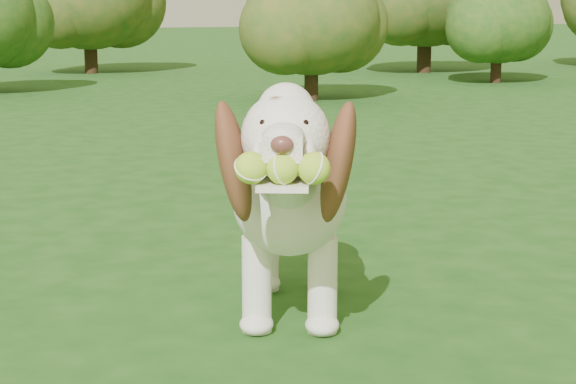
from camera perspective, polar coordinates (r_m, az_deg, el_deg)
name	(u,v)px	position (r m, az deg, el deg)	size (l,w,h in m)	color
ground	(447,337)	(3.14, 9.39, -8.47)	(80.00, 80.00, 0.00)	#194313
dog	(291,191)	(3.15, 0.18, 0.08)	(0.77, 1.22, 0.83)	white
shrub_c	(312,18)	(10.55, 1.41, 10.30)	(1.47, 1.47, 1.52)	#382314
shrub_d	(498,19)	(13.25, 12.34, 9.97)	(1.38, 1.38, 1.43)	#382314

